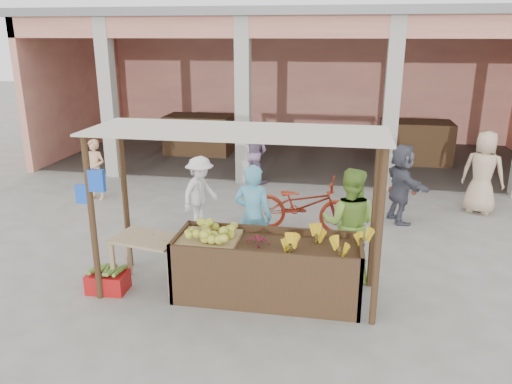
% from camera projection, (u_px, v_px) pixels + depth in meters
% --- Properties ---
extents(ground, '(60.00, 60.00, 0.00)m').
position_uv_depth(ground, '(233.00, 293.00, 7.25)').
color(ground, slate).
rests_on(ground, ground).
extents(market_building, '(14.40, 6.40, 4.20)m').
position_uv_depth(market_building, '(300.00, 66.00, 14.79)').
color(market_building, '#E89979').
rests_on(market_building, ground).
extents(fruit_stall, '(2.60, 0.95, 0.80)m').
position_uv_depth(fruit_stall, '(268.00, 271.00, 7.04)').
color(fruit_stall, '#442D1B').
rests_on(fruit_stall, ground).
extents(stall_awning, '(4.09, 1.35, 2.39)m').
position_uv_depth(stall_awning, '(231.00, 160.00, 6.71)').
color(stall_awning, '#442D1B').
rests_on(stall_awning, ground).
extents(banana_heap, '(1.12, 0.61, 0.20)m').
position_uv_depth(banana_heap, '(325.00, 242.00, 6.76)').
color(banana_heap, yellow).
rests_on(banana_heap, fruit_stall).
extents(melon_tray, '(0.83, 0.72, 0.21)m').
position_uv_depth(melon_tray, '(209.00, 234.00, 7.03)').
color(melon_tray, '#9C7F50').
rests_on(melon_tray, fruit_stall).
extents(berry_heap, '(0.40, 0.32, 0.13)m').
position_uv_depth(berry_heap, '(258.00, 240.00, 6.93)').
color(berry_heap, maroon).
rests_on(berry_heap, fruit_stall).
extents(side_table, '(1.06, 0.81, 0.77)m').
position_uv_depth(side_table, '(147.00, 246.00, 7.29)').
color(side_table, tan).
rests_on(side_table, ground).
extents(papaya_pile, '(0.69, 0.39, 0.20)m').
position_uv_depth(papaya_pile, '(146.00, 231.00, 7.22)').
color(papaya_pile, '#4B9530').
rests_on(papaya_pile, side_table).
extents(red_crate, '(0.57, 0.42, 0.29)m').
position_uv_depth(red_crate, '(108.00, 282.00, 7.28)').
color(red_crate, '#AC1213').
rests_on(red_crate, ground).
extents(plantain_bundle, '(0.45, 0.31, 0.09)m').
position_uv_depth(plantain_bundle, '(107.00, 270.00, 7.22)').
color(plantain_bundle, olive).
rests_on(plantain_bundle, red_crate).
extents(produce_sacks, '(0.95, 0.71, 0.58)m').
position_uv_depth(produce_sacks, '(403.00, 182.00, 11.69)').
color(produce_sacks, maroon).
rests_on(produce_sacks, ground).
extents(vendor_blue, '(0.74, 0.58, 1.81)m').
position_uv_depth(vendor_blue, '(253.00, 213.00, 7.85)').
color(vendor_blue, '#60BCE2').
rests_on(vendor_blue, ground).
extents(vendor_green, '(0.94, 0.62, 1.83)m').
position_uv_depth(vendor_green, '(349.00, 221.00, 7.47)').
color(vendor_green, '#81B33F').
rests_on(vendor_green, ground).
extents(motorcycle, '(0.86, 2.15, 1.10)m').
position_uv_depth(motorcycle, '(303.00, 204.00, 9.37)').
color(motorcycle, maroon).
rests_on(motorcycle, ground).
extents(shopper_a, '(0.84, 1.10, 1.54)m').
position_uv_depth(shopper_a, '(200.00, 190.00, 9.44)').
color(shopper_a, silver).
rests_on(shopper_a, ground).
extents(shopper_c, '(1.09, 0.93, 1.92)m').
position_uv_depth(shopper_c, '(484.00, 168.00, 10.27)').
color(shopper_c, tan).
rests_on(shopper_c, ground).
extents(shopper_d, '(1.12, 1.67, 1.67)m').
position_uv_depth(shopper_d, '(401.00, 182.00, 9.78)').
color(shopper_d, '#4B4D59').
rests_on(shopper_d, ground).
extents(shopper_e, '(0.60, 0.50, 1.43)m').
position_uv_depth(shopper_e, '(95.00, 168.00, 11.19)').
color(shopper_e, '#E1A777').
rests_on(shopper_e, ground).
extents(shopper_f, '(0.91, 0.67, 1.68)m').
position_uv_depth(shopper_f, '(254.00, 150.00, 12.44)').
color(shopper_f, slate).
rests_on(shopper_f, ground).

